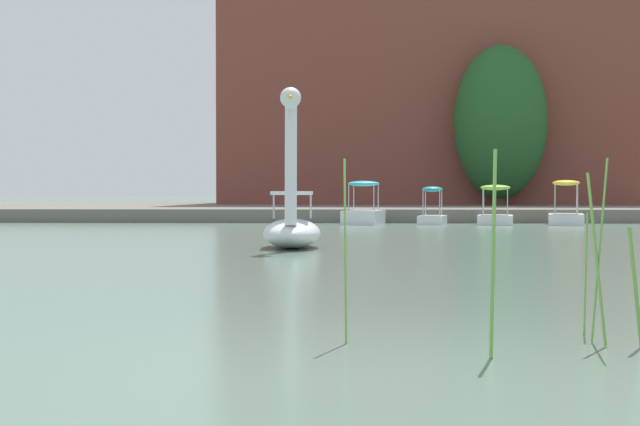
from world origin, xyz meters
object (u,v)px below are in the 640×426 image
pedal_boat_cyan (364,212)px  pedal_boat_yellow (566,212)px  pedal_boat_teal (432,214)px  swan_boat (292,222)px  tree_willow_overhanging (500,122)px  pedal_boat_lime (495,212)px

pedal_boat_cyan → pedal_boat_yellow: bearing=-2.4°
pedal_boat_teal → pedal_boat_cyan: size_ratio=0.74×
swan_boat → pedal_boat_yellow: swan_boat is taller
swan_boat → pedal_boat_cyan: bearing=83.7°
pedal_boat_teal → tree_willow_overhanging: bearing=70.2°
pedal_boat_lime → pedal_boat_cyan: bearing=177.0°
pedal_boat_yellow → tree_willow_overhanging: tree_willow_overhanging is taller
swan_boat → pedal_boat_teal: size_ratio=1.78×
pedal_boat_cyan → tree_willow_overhanging: bearing=60.0°
pedal_boat_lime → swan_boat: bearing=-114.4°
pedal_boat_yellow → tree_willow_overhanging: (-0.57, 12.00, 4.15)m
swan_boat → pedal_boat_teal: 14.84m
pedal_boat_cyan → pedal_boat_teal: bearing=-2.2°
pedal_boat_lime → tree_willow_overhanging: 12.80m
pedal_boat_teal → pedal_boat_cyan: pedal_boat_cyan is taller
pedal_boat_yellow → pedal_boat_lime: bearing=178.8°
pedal_boat_teal → swan_boat: bearing=-106.1°
swan_boat → pedal_boat_teal: bearing=73.9°
pedal_boat_yellow → pedal_boat_lime: (-2.54, 0.05, -0.00)m
swan_boat → pedal_boat_lime: 15.48m
pedal_boat_lime → tree_willow_overhanging: tree_willow_overhanging is taller
swan_boat → pedal_boat_lime: bearing=65.6°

